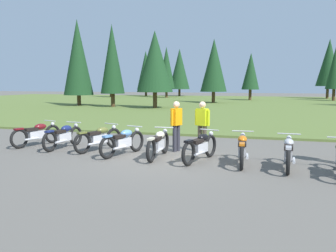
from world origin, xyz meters
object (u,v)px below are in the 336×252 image
(motorcycle_navy, at_px, (64,136))
(motorcycle_cream, at_px, (159,144))
(motorcycle_maroon, at_px, (37,134))
(rider_near_row_end, at_px, (202,123))
(motorcycle_olive, at_px, (99,138))
(motorcycle_silver, at_px, (288,153))
(motorcycle_black, at_px, (200,146))
(motorcycle_orange, at_px, (242,149))
(rider_in_hivis_vest, at_px, (176,123))
(motorcycle_sky_blue, at_px, (123,141))

(motorcycle_navy, xyz_separation_m, motorcycle_cream, (3.64, -0.61, 0.00))
(motorcycle_maroon, height_order, motorcycle_cream, same)
(rider_near_row_end, bearing_deg, motorcycle_olive, -167.81)
(motorcycle_silver, bearing_deg, rider_near_row_end, 146.92)
(motorcycle_olive, height_order, motorcycle_black, same)
(motorcycle_olive, xyz_separation_m, motorcycle_orange, (4.79, -0.76, 0.00))
(motorcycle_silver, relative_size, rider_in_hivis_vest, 1.26)
(motorcycle_maroon, distance_m, rider_in_hivis_vest, 5.18)
(motorcycle_maroon, height_order, motorcycle_olive, same)
(motorcycle_black, bearing_deg, motorcycle_navy, 171.41)
(motorcycle_cream, relative_size, rider_near_row_end, 1.26)
(motorcycle_black, xyz_separation_m, motorcycle_silver, (2.42, -0.29, 0.00))
(motorcycle_cream, xyz_separation_m, rider_near_row_end, (1.11, 1.28, 0.51))
(motorcycle_black, xyz_separation_m, rider_near_row_end, (-0.21, 1.43, 0.51))
(motorcycle_maroon, xyz_separation_m, rider_near_row_end, (5.99, 0.45, 0.51))
(motorcycle_navy, xyz_separation_m, motorcycle_silver, (7.39, -1.04, 0.00))
(motorcycle_cream, relative_size, rider_in_hivis_vest, 1.26)
(motorcycle_sky_blue, bearing_deg, rider_in_hivis_vest, 35.93)
(motorcycle_orange, bearing_deg, motorcycle_silver, -10.20)
(motorcycle_navy, xyz_separation_m, motorcycle_sky_blue, (2.44, -0.53, 0.00))
(motorcycle_sky_blue, relative_size, rider_near_row_end, 1.21)
(motorcycle_sky_blue, relative_size, motorcycle_cream, 0.97)
(motorcycle_cream, xyz_separation_m, rider_in_hivis_vest, (0.27, 1.15, 0.51))
(motorcycle_sky_blue, height_order, rider_near_row_end, rider_near_row_end)
(motorcycle_black, relative_size, motorcycle_orange, 0.97)
(motorcycle_olive, xyz_separation_m, rider_near_row_end, (3.38, 0.73, 0.51))
(motorcycle_cream, bearing_deg, motorcycle_orange, -4.76)
(motorcycle_black, height_order, rider_near_row_end, rider_near_row_end)
(motorcycle_orange, height_order, rider_near_row_end, rider_near_row_end)
(motorcycle_black, height_order, rider_in_hivis_vest, rider_in_hivis_vest)
(motorcycle_orange, bearing_deg, motorcycle_navy, 172.44)
(motorcycle_sky_blue, distance_m, motorcycle_black, 2.53)
(motorcycle_maroon, distance_m, motorcycle_olive, 2.63)
(motorcycle_orange, xyz_separation_m, rider_in_hivis_vest, (-2.25, 1.36, 0.51))
(motorcycle_black, bearing_deg, motorcycle_maroon, 171.05)
(motorcycle_black, relative_size, rider_in_hivis_vest, 1.22)
(motorcycle_sky_blue, bearing_deg, motorcycle_black, -5.09)
(motorcycle_navy, bearing_deg, motorcycle_orange, -7.56)
(motorcycle_sky_blue, distance_m, motorcycle_orange, 3.73)
(motorcycle_navy, relative_size, motorcycle_black, 1.03)
(motorcycle_maroon, height_order, motorcycle_black, same)
(motorcycle_orange, bearing_deg, rider_in_hivis_vest, 148.94)
(motorcycle_cream, bearing_deg, rider_in_hivis_vest, 76.72)
(motorcycle_navy, relative_size, rider_in_hivis_vest, 1.26)
(motorcycle_maroon, relative_size, motorcycle_sky_blue, 0.99)
(motorcycle_sky_blue, bearing_deg, motorcycle_olive, 156.29)
(motorcycle_olive, distance_m, motorcycle_orange, 4.85)
(motorcycle_olive, bearing_deg, motorcycle_navy, 177.72)
(motorcycle_olive, height_order, motorcycle_orange, same)
(motorcycle_sky_blue, relative_size, rider_in_hivis_vest, 1.21)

